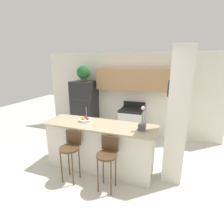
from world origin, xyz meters
TOP-DOWN VIEW (x-y plane):
  - ground_plane at (0.00, 0.00)m, footprint 14.00×14.00m
  - wall_back at (0.14, 2.15)m, footprint 5.60×0.38m
  - pillar_right at (1.47, 0.15)m, footprint 0.38×0.32m
  - counter_bar at (0.00, 0.00)m, footprint 2.35×0.74m
  - refrigerator at (-1.32, 1.82)m, footprint 0.72×0.69m
  - stove_range at (0.24, 1.85)m, footprint 0.69×0.66m
  - bar_stool_left at (-0.38, -0.52)m, footprint 0.38×0.38m
  - bar_stool_right at (0.38, -0.52)m, footprint 0.38×0.38m
  - potted_plant_on_fridge at (-1.32, 1.82)m, footprint 0.41×0.41m
  - orchid_vase at (0.88, -0.04)m, footprint 0.13×0.13m
  - fruit_bowl at (-0.35, 0.06)m, footprint 0.27×0.27m

SIDE VIEW (x-z plane):
  - ground_plane at x=0.00m, z-range 0.00..0.00m
  - stove_range at x=0.24m, z-range -0.07..1.00m
  - counter_bar at x=0.00m, z-range 0.00..1.04m
  - bar_stool_left at x=-0.38m, z-range 0.17..1.16m
  - bar_stool_right at x=0.38m, z-range 0.17..1.16m
  - refrigerator at x=-1.32m, z-range 0.00..1.68m
  - fruit_bowl at x=-0.35m, z-range 1.01..1.13m
  - orchid_vase at x=0.88m, z-range 0.92..1.38m
  - pillar_right at x=1.47m, z-range 0.00..2.55m
  - wall_back at x=0.14m, z-range 0.19..2.74m
  - potted_plant_on_fridge at x=-1.32m, z-range 1.70..2.17m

